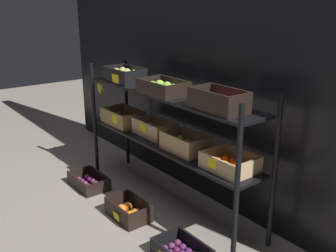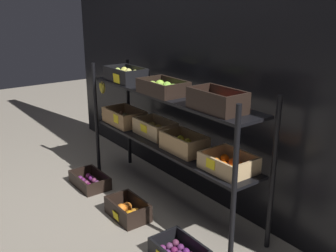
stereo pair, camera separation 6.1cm
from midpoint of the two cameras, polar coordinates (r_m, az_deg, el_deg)
The scene contains 5 objects.
ground_plane at distance 3.18m, azimuth -0.56°, elevation -10.93°, with size 10.00×10.00×0.00m, color gray.
storefront_wall at distance 3.05m, azimuth 4.96°, elevation 9.09°, with size 4.11×0.12×2.13m, color black.
display_rack at distance 2.92m, azimuth -1.11°, elevation 1.17°, with size 1.85×0.37×1.02m.
crate_ground_plum at distance 3.47m, azimuth -11.88°, elevation -7.98°, with size 0.37×0.23×0.11m.
crate_ground_orange at distance 2.97m, azimuth -6.34°, elevation -12.16°, with size 0.33×0.22×0.13m.
Camera 1 is at (2.20, -1.70, 1.54)m, focal length 42.08 mm.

